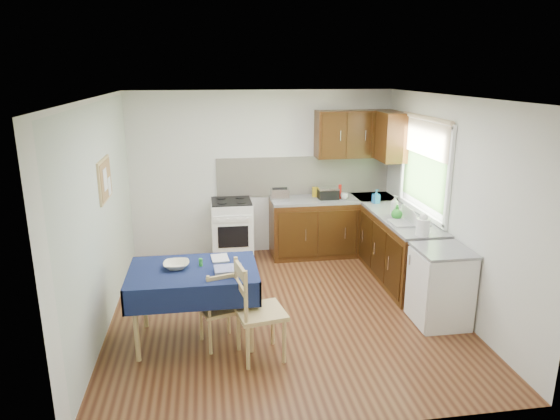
{
  "coord_description": "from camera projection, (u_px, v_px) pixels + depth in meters",
  "views": [
    {
      "loc": [
        -0.85,
        -5.37,
        2.78
      ],
      "look_at": [
        0.01,
        0.32,
        1.16
      ],
      "focal_mm": 32.0,
      "sensor_mm": 36.0,
      "label": 1
    }
  ],
  "objects": [
    {
      "name": "chair_near",
      "position": [
        255.0,
        308.0,
        4.86
      ],
      "size": [
        0.52,
        0.52,
        1.02
      ],
      "rotation": [
        0.0,
        0.0,
        1.75
      ],
      "color": "tan",
      "rests_on": "ground"
    },
    {
      "name": "wall_back",
      "position": [
        262.0,
        173.0,
        7.64
      ],
      "size": [
        4.0,
        0.02,
        2.5
      ],
      "primitive_type": "cube",
      "color": "silver",
      "rests_on": "ground"
    },
    {
      "name": "plate_bowl",
      "position": [
        176.0,
        265.0,
        5.16
      ],
      "size": [
        0.27,
        0.27,
        0.07
      ],
      "primitive_type": "imported",
      "rotation": [
        0.0,
        0.0,
        -0.03
      ],
      "color": "#F0E9C5",
      "rests_on": "dining_table"
    },
    {
      "name": "ceiling",
      "position": [
        284.0,
        97.0,
        5.31
      ],
      "size": [
        4.0,
        4.2,
        0.02
      ],
      "primitive_type": "cube",
      "color": "white",
      "rests_on": "wall_back"
    },
    {
      "name": "tea_towel",
      "position": [
        229.0,
        270.0,
        5.05
      ],
      "size": [
        0.3,
        0.24,
        0.05
      ],
      "primitive_type": "cube",
      "rotation": [
        0.0,
        0.0,
        0.06
      ],
      "color": "navy",
      "rests_on": "dining_table"
    },
    {
      "name": "book",
      "position": [
        212.0,
        259.0,
        5.38
      ],
      "size": [
        0.2,
        0.26,
        0.02
      ],
      "primitive_type": "imported",
      "rotation": [
        0.0,
        0.0,
        0.08
      ],
      "color": "white",
      "rests_on": "dining_table"
    },
    {
      "name": "worktop_back",
      "position": [
        333.0,
        199.0,
        7.61
      ],
      "size": [
        1.9,
        0.6,
        0.04
      ],
      "primitive_type": "cube",
      "color": "slate",
      "rests_on": "base_cabinets"
    },
    {
      "name": "splashback",
      "position": [
        304.0,
        175.0,
        7.74
      ],
      "size": [
        2.7,
        0.02,
        0.6
      ],
      "primitive_type": "cube",
      "color": "silver",
      "rests_on": "wall_back"
    },
    {
      "name": "dining_table",
      "position": [
        193.0,
        278.0,
        5.17
      ],
      "size": [
        1.32,
        0.89,
        0.8
      ],
      "rotation": [
        0.0,
        0.0,
        0.07
      ],
      "color": "#0F1B3D",
      "rests_on": "ground"
    },
    {
      "name": "dish_rack",
      "position": [
        409.0,
        222.0,
        6.33
      ],
      "size": [
        0.46,
        0.35,
        0.22
      ],
      "rotation": [
        0.0,
        0.0,
        -0.25
      ],
      "color": "#95949A",
      "rests_on": "worktop_right"
    },
    {
      "name": "chair_far",
      "position": [
        220.0,
        306.0,
        5.1
      ],
      "size": [
        0.47,
        0.47,
        0.86
      ],
      "rotation": [
        0.0,
        0.0,
        3.44
      ],
      "color": "tan",
      "rests_on": "ground"
    },
    {
      "name": "soap_bottle_a",
      "position": [
        394.0,
        206.0,
        6.61
      ],
      "size": [
        0.14,
        0.14,
        0.28
      ],
      "primitive_type": "imported",
      "rotation": [
        0.0,
        0.0,
        0.34
      ],
      "color": "white",
      "rests_on": "worktop_right"
    },
    {
      "name": "wall_front",
      "position": [
        328.0,
        287.0,
        3.65
      ],
      "size": [
        4.0,
        0.02,
        2.5
      ],
      "primitive_type": "cube",
      "color": "silver",
      "rests_on": "ground"
    },
    {
      "name": "stove",
      "position": [
        232.0,
        230.0,
        7.5
      ],
      "size": [
        0.6,
        0.61,
        0.92
      ],
      "color": "white",
      "rests_on": "ground"
    },
    {
      "name": "corkboard",
      "position": [
        105.0,
        180.0,
        5.55
      ],
      "size": [
        0.04,
        0.62,
        0.47
      ],
      "color": "tan",
      "rests_on": "wall_left"
    },
    {
      "name": "soap_bottle_b",
      "position": [
        376.0,
        196.0,
        7.27
      ],
      "size": [
        0.11,
        0.11,
        0.2
      ],
      "primitive_type": "imported",
      "rotation": [
        0.0,
        0.0,
        1.85
      ],
      "color": "#1F6DB5",
      "rests_on": "worktop_right"
    },
    {
      "name": "worktop_corner",
      "position": [
        374.0,
        197.0,
        7.7
      ],
      "size": [
        0.6,
        0.6,
        0.04
      ],
      "primitive_type": "cube",
      "color": "slate",
      "rests_on": "base_cabinets"
    },
    {
      "name": "window",
      "position": [
        425.0,
        160.0,
        6.49
      ],
      "size": [
        0.04,
        1.48,
        1.26
      ],
      "color": "#305021",
      "rests_on": "wall_right"
    },
    {
      "name": "cup",
      "position": [
        344.0,
        196.0,
        7.51
      ],
      "size": [
        0.14,
        0.14,
        0.09
      ],
      "primitive_type": "imported",
      "rotation": [
        0.0,
        0.0,
        0.14
      ],
      "color": "silver",
      "rests_on": "worktop_back"
    },
    {
      "name": "wall_left",
      "position": [
        100.0,
        217.0,
        5.36
      ],
      "size": [
        0.02,
        4.2,
        2.5
      ],
      "primitive_type": "cube",
      "color": "silver",
      "rests_on": "ground"
    },
    {
      "name": "worktop_right",
      "position": [
        402.0,
        219.0,
        6.61
      ],
      "size": [
        0.6,
        1.7,
        0.04
      ],
      "primitive_type": "cube",
      "color": "slate",
      "rests_on": "base_cabinets"
    },
    {
      "name": "soap_bottle_c",
      "position": [
        397.0,
        212.0,
        6.5
      ],
      "size": [
        0.15,
        0.15,
        0.19
      ],
      "primitive_type": "imported",
      "rotation": [
        0.0,
        0.0,
        3.13
      ],
      "color": "green",
      "rests_on": "worktop_right"
    },
    {
      "name": "toaster",
      "position": [
        280.0,
        195.0,
        7.41
      ],
      "size": [
        0.26,
        0.16,
        0.2
      ],
      "rotation": [
        0.0,
        0.0,
        -0.06
      ],
      "color": "silver",
      "rests_on": "worktop_back"
    },
    {
      "name": "yellow_packet",
      "position": [
        316.0,
        192.0,
        7.65
      ],
      "size": [
        0.12,
        0.08,
        0.15
      ],
      "primitive_type": "cube",
      "rotation": [
        0.0,
        0.0,
        -0.07
      ],
      "color": "gold",
      "rests_on": "worktop_back"
    },
    {
      "name": "wall_right",
      "position": [
        449.0,
        203.0,
        5.93
      ],
      "size": [
        0.02,
        4.2,
        2.5
      ],
      "primitive_type": "cube",
      "color": "silver",
      "rests_on": "ground"
    },
    {
      "name": "base_cabinets",
      "position": [
        362.0,
        237.0,
        7.26
      ],
      "size": [
        1.9,
        2.3,
        0.86
      ],
      "color": "#331608",
      "rests_on": "ground"
    },
    {
      "name": "fridge",
      "position": [
        441.0,
        286.0,
        5.59
      ],
      "size": [
        0.58,
        0.6,
        0.89
      ],
      "color": "white",
      "rests_on": "ground"
    },
    {
      "name": "floor",
      "position": [
        283.0,
        310.0,
        5.98
      ],
      "size": [
        4.2,
        4.2,
        0.0
      ],
      "primitive_type": "plane",
      "color": "#462212",
      "rests_on": "ground"
    },
    {
      "name": "sauce_bottle",
      "position": [
        340.0,
        192.0,
        7.53
      ],
      "size": [
        0.05,
        0.05,
        0.22
      ],
      "primitive_type": "cylinder",
      "color": "#B1150E",
      "rests_on": "worktop_back"
    },
    {
      "name": "sandwich_press",
      "position": [
        328.0,
        193.0,
        7.55
      ],
      "size": [
        0.3,
        0.26,
        0.17
      ],
      "rotation": [
        0.0,
        0.0,
        0.06
      ],
      "color": "black",
      "rests_on": "worktop_back"
    },
    {
      "name": "upper_cabinets",
      "position": [
        366.0,
        135.0,
        7.42
      ],
      "size": [
        1.2,
        0.85,
        0.7
      ],
      "color": "#331608",
      "rests_on": "wall_back"
    },
    {
      "name": "spice_jar",
      "position": [
        201.0,
        262.0,
        5.21
      ],
      "size": [
        0.04,
        0.04,
        0.08
      ],
      "primitive_type": "cylinder",
      "color": "#278F2D",
      "rests_on": "dining_table"
    },
    {
      "name": "kettle",
      "position": [
        423.0,
        225.0,
        5.85
      ],
      "size": [
        0.16,
        0.16,
        0.27
      ],
      "color": "white",
      "rests_on": "worktop_right"
    }
  ]
}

